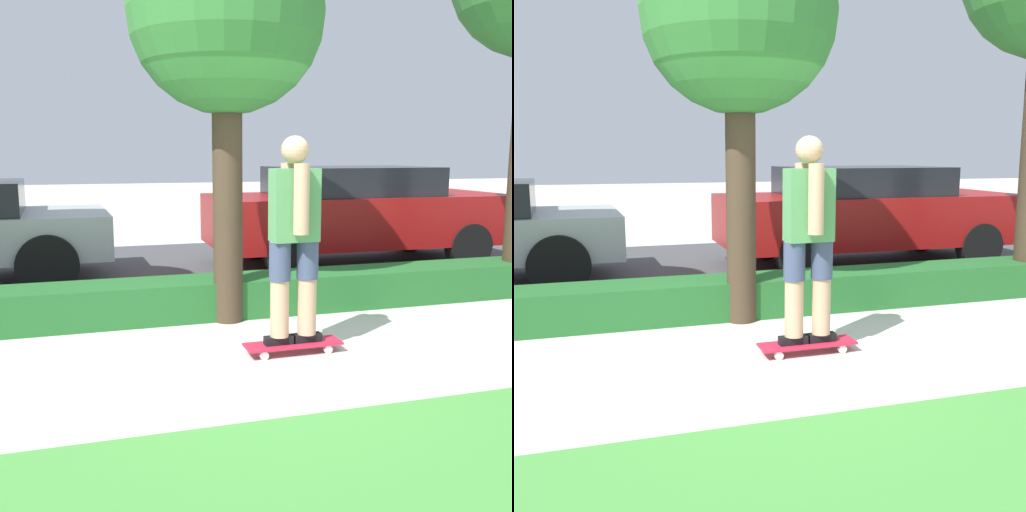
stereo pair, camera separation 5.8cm
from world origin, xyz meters
The scene contains 7 objects.
ground_plane centered at (0.00, 0.00, 0.00)m, with size 60.00×60.00×0.00m, color beige.
street_asphalt centered at (0.00, 4.20, 0.00)m, with size 14.64×5.00×0.01m.
hedge_row centered at (0.00, 1.60, 0.20)m, with size 14.64×0.60×0.40m.
skateboard centered at (0.35, 0.20, 0.08)m, with size 0.85×0.24×0.09m.
skater_person centered at (0.35, 0.20, 1.03)m, with size 0.51×0.45×1.75m.
tree_mid centered at (0.07, 1.35, 2.95)m, with size 1.89×1.89×3.95m.
parked_car_middle centered at (2.73, 3.93, 0.80)m, with size 4.56×1.93×1.50m.
Camera 2 is at (-1.41, -4.43, 1.70)m, focal length 42.00 mm.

